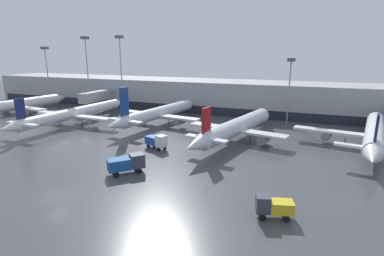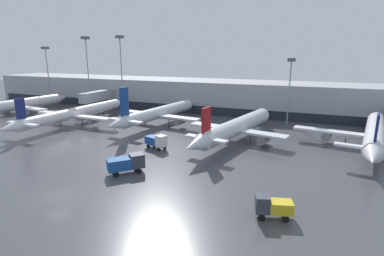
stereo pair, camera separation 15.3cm
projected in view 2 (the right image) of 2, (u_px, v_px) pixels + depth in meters
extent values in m
plane|color=#424449|center=(58.00, 196.00, 36.56)|extent=(320.00, 320.00, 0.00)
cube|color=#9EA0A5|center=(213.00, 95.00, 91.36)|extent=(160.00, 16.00, 9.00)
cube|color=#1E232D|center=(204.00, 111.00, 84.90)|extent=(156.80, 0.10, 2.40)
cube|color=#9399A0|center=(97.00, 96.00, 89.42)|extent=(2.60, 13.33, 2.80)
cylinder|color=#3F4247|center=(84.00, 109.00, 84.68)|extent=(0.44, 0.44, 3.20)
cylinder|color=silver|center=(160.00, 112.00, 72.68)|extent=(6.76, 26.29, 2.81)
cone|color=silver|center=(190.00, 104.00, 84.91)|extent=(3.11, 3.46, 2.67)
cone|color=silver|center=(115.00, 125.00, 59.97)|extent=(3.14, 4.55, 2.53)
cube|color=silver|center=(158.00, 115.00, 72.26)|extent=(22.21, 5.81, 0.44)
cube|color=silver|center=(125.00, 121.00, 62.54)|extent=(8.51, 2.65, 0.35)
cube|color=navy|center=(124.00, 103.00, 61.62)|extent=(0.70, 2.26, 6.41)
cylinder|color=slate|center=(139.00, 116.00, 75.51)|extent=(1.94, 2.93, 1.55)
cylinder|color=slate|center=(180.00, 121.00, 69.43)|extent=(1.94, 2.93, 1.55)
cylinder|color=#2D2D33|center=(179.00, 115.00, 80.31)|extent=(0.20, 0.20, 1.75)
cylinder|color=#2D2D33|center=(145.00, 120.00, 73.84)|extent=(0.20, 0.20, 1.75)
cylinder|color=#2D2D33|center=(169.00, 124.00, 70.36)|extent=(0.20, 0.20, 1.75)
cylinder|color=silver|center=(375.00, 133.00, 53.90)|extent=(7.63, 26.60, 3.12)
cone|color=silver|center=(376.00, 118.00, 66.26)|extent=(3.51, 3.89, 2.97)
cone|color=silver|center=(373.00, 158.00, 41.03)|extent=(3.57, 5.10, 2.81)
cube|color=silver|center=(374.00, 137.00, 53.51)|extent=(27.83, 6.97, 0.44)
cube|color=silver|center=(374.00, 149.00, 43.77)|extent=(10.64, 3.04, 0.35)
cube|color=navy|center=(377.00, 130.00, 43.06)|extent=(0.70, 2.02, 4.56)
cylinder|color=slate|center=(327.00, 136.00, 57.70)|extent=(2.11, 2.68, 1.72)
cylinder|color=#2D2D33|center=(374.00, 134.00, 61.55)|extent=(0.20, 0.20, 1.66)
cylinder|color=#2D2D33|center=(345.00, 143.00, 55.62)|extent=(0.20, 0.20, 1.66)
cylinder|color=silver|center=(238.00, 126.00, 59.68)|extent=(8.84, 26.44, 3.22)
cone|color=silver|center=(265.00, 114.00, 71.68)|extent=(3.75, 4.12, 3.06)
cone|color=silver|center=(194.00, 146.00, 47.16)|extent=(3.87, 5.34, 2.90)
cube|color=silver|center=(236.00, 130.00, 59.30)|extent=(20.52, 7.05, 0.44)
cube|color=silver|center=(206.00, 139.00, 49.86)|extent=(7.90, 3.15, 0.35)
cube|color=maroon|center=(206.00, 121.00, 49.15)|extent=(0.88, 2.45, 4.62)
cylinder|color=slate|center=(211.00, 131.00, 62.65)|extent=(2.37, 3.28, 1.77)
cylinder|color=slate|center=(264.00, 139.00, 56.43)|extent=(2.37, 3.28, 1.77)
cylinder|color=#2D2D33|center=(254.00, 128.00, 67.08)|extent=(0.20, 0.20, 1.41)
cylinder|color=#2D2D33|center=(220.00, 136.00, 60.92)|extent=(0.20, 0.20, 1.41)
cylinder|color=#2D2D33|center=(250.00, 141.00, 57.36)|extent=(0.20, 0.20, 1.41)
cylinder|color=white|center=(19.00, 104.00, 86.99)|extent=(6.39, 25.81, 3.05)
cone|color=white|center=(62.00, 98.00, 99.26)|extent=(3.31, 3.71, 2.90)
cube|color=white|center=(18.00, 106.00, 86.60)|extent=(23.88, 5.61, 0.44)
cylinder|color=slate|center=(5.00, 108.00, 89.97)|extent=(2.03, 2.96, 1.68)
cylinder|color=slate|center=(32.00, 112.00, 83.67)|extent=(2.03, 2.96, 1.68)
cylinder|color=#2D2D33|center=(46.00, 107.00, 94.53)|extent=(0.20, 0.20, 1.27)
cylinder|color=#2D2D33|center=(8.00, 110.00, 88.19)|extent=(0.20, 0.20, 1.27)
cylinder|color=#2D2D33|center=(24.00, 113.00, 84.59)|extent=(0.20, 0.20, 1.27)
cylinder|color=white|center=(76.00, 113.00, 73.31)|extent=(4.31, 30.82, 2.62)
cone|color=white|center=(119.00, 103.00, 88.11)|extent=(2.64, 3.01, 2.49)
cone|color=white|center=(8.00, 128.00, 58.06)|extent=(2.57, 4.05, 2.36)
cube|color=white|center=(73.00, 115.00, 72.76)|extent=(22.06, 3.44, 0.44)
cube|color=white|center=(23.00, 124.00, 60.81)|extent=(8.41, 1.71, 0.35)
cube|color=navy|center=(21.00, 110.00, 60.11)|extent=(0.47, 2.02, 4.72)
cylinder|color=slate|center=(56.00, 116.00, 75.46)|extent=(1.57, 2.53, 1.44)
cylinder|color=slate|center=(93.00, 121.00, 70.45)|extent=(1.57, 2.53, 1.44)
cylinder|color=#2D2D33|center=(104.00, 114.00, 82.59)|extent=(0.20, 0.20, 1.63)
cylinder|color=#2D2D33|center=(61.00, 121.00, 73.88)|extent=(0.20, 0.20, 1.63)
cylinder|color=#2D2D33|center=(83.00, 123.00, 71.01)|extent=(0.20, 0.20, 1.63)
cube|color=gold|center=(281.00, 207.00, 31.40)|extent=(2.77, 2.30, 1.23)
cube|color=#333842|center=(262.00, 204.00, 31.53)|extent=(1.85, 1.96, 1.79)
cylinder|color=black|center=(262.00, 218.00, 31.09)|extent=(0.74, 0.43, 0.70)
cylinder|color=black|center=(260.00, 210.00, 32.57)|extent=(0.74, 0.43, 0.70)
cylinder|color=black|center=(286.00, 219.00, 30.85)|extent=(0.74, 0.43, 0.70)
cylinder|color=black|center=(283.00, 212.00, 32.34)|extent=(0.74, 0.43, 0.70)
cube|color=#19478C|center=(119.00, 164.00, 42.89)|extent=(3.69, 3.73, 1.63)
cube|color=#333842|center=(137.00, 160.00, 43.91)|extent=(2.75, 2.75, 2.00)
cylinder|color=black|center=(136.00, 167.00, 45.06)|extent=(0.66, 0.68, 0.70)
cylinder|color=black|center=(139.00, 171.00, 43.47)|extent=(0.66, 0.68, 0.70)
cylinder|color=black|center=(114.00, 170.00, 43.74)|extent=(0.66, 0.68, 0.70)
cylinder|color=black|center=(117.00, 175.00, 42.14)|extent=(0.66, 0.68, 0.70)
cube|color=#19478C|center=(153.00, 140.00, 55.07)|extent=(3.14, 2.45, 1.45)
cube|color=silver|center=(161.00, 141.00, 53.60)|extent=(2.10, 2.03, 2.03)
cylinder|color=black|center=(165.00, 147.00, 54.43)|extent=(0.74, 0.46, 0.70)
cylinder|color=black|center=(159.00, 149.00, 53.34)|extent=(0.74, 0.46, 0.70)
cylinder|color=black|center=(154.00, 144.00, 56.19)|extent=(0.74, 0.46, 0.70)
cylinder|color=black|center=(148.00, 146.00, 55.09)|extent=(0.74, 0.46, 0.70)
cone|color=orange|center=(123.00, 124.00, 72.02)|extent=(0.44, 0.44, 0.73)
cylinder|color=gray|center=(88.00, 76.00, 89.99)|extent=(0.30, 0.30, 20.98)
cube|color=#4C4C51|center=(85.00, 38.00, 87.35)|extent=(1.80, 1.80, 0.80)
cylinder|color=gray|center=(48.00, 77.00, 100.08)|extent=(0.30, 0.30, 18.28)
cube|color=#4C4C51|center=(45.00, 48.00, 97.77)|extent=(1.80, 1.80, 0.80)
cylinder|color=gray|center=(289.00, 93.00, 72.42)|extent=(0.30, 0.30, 15.10)
cube|color=#4C4C51|center=(292.00, 60.00, 70.49)|extent=(1.80, 1.80, 0.80)
cylinder|color=gray|center=(122.00, 76.00, 88.22)|extent=(0.30, 0.30, 21.15)
cube|color=#4C4C51|center=(120.00, 37.00, 85.56)|extent=(1.80, 1.80, 0.80)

